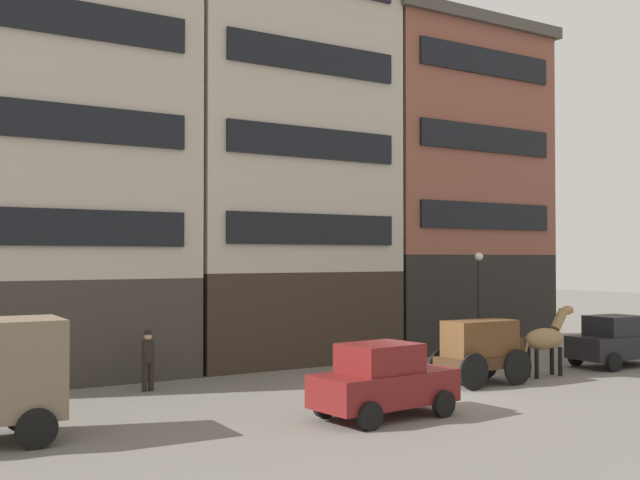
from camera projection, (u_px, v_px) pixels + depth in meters
ground_plane at (422, 395)px, 21.97m from camera, size 120.00×120.00×0.00m
building_far_left at (44, 126)px, 25.01m from camera, size 9.51×5.54×16.31m
building_center_left at (279, 147)px, 29.70m from camera, size 8.71×5.54×16.27m
building_center_right at (446, 185)px, 34.25m from camera, size 9.03×5.54×14.24m
cargo_wagon at (481, 347)px, 23.83m from camera, size 2.93×1.56×1.98m
draft_horse at (546, 338)px, 25.42m from camera, size 2.35×0.64×2.30m
sedan_dark at (617, 341)px, 27.69m from camera, size 3.79×2.04×1.83m
sedan_light at (383, 381)px, 18.87m from camera, size 3.82×2.10×1.83m
pedestrian_officer at (148, 358)px, 22.59m from camera, size 0.40×0.40×1.79m
streetlamp_curbside at (479, 290)px, 29.35m from camera, size 0.32×0.32×4.12m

